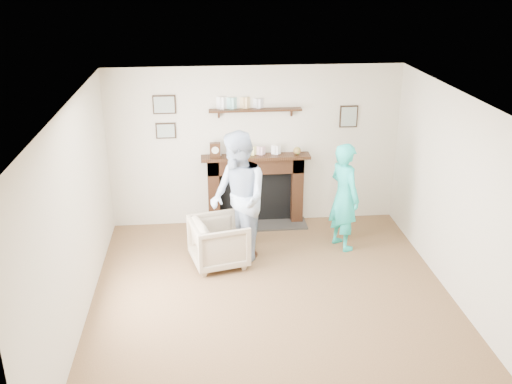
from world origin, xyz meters
TOP-DOWN VIEW (x-y plane):
  - ground at (0.00, 0.00)m, footprint 5.00×5.00m
  - room_shell at (-0.00, 0.69)m, footprint 4.54×5.02m
  - armchair at (-0.63, 1.12)m, footprint 0.88×0.87m
  - man at (-0.35, 1.23)m, footprint 0.95×1.08m
  - woman at (1.19, 1.47)m, footprint 0.57×0.68m
  - pedestal_table at (-0.21, 1.32)m, footprint 0.32×0.32m

SIDE VIEW (x-z plane):
  - ground at x=0.00m, z-range 0.00..0.00m
  - armchair at x=-0.63m, z-range -0.34..0.34m
  - man at x=-0.35m, z-range -0.93..0.93m
  - woman at x=1.19m, z-range -0.79..0.79m
  - pedestal_table at x=-0.21m, z-range 0.12..1.15m
  - room_shell at x=0.00m, z-range 0.36..2.88m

